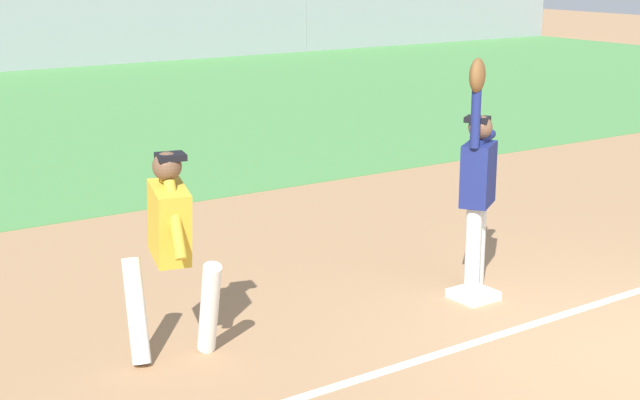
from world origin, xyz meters
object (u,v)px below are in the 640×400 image
fielder (478,178)px  parked_car_white (114,30)px  baseball (478,106)px  first_base (473,294)px  parked_car_black (244,24)px  runner (170,242)px

fielder → parked_car_white: bearing=-48.4°
baseball → parked_car_white: bearing=75.9°
first_base → fielder: 1.12m
first_base → baseball: baseball is taller
baseball → parked_car_white: (6.10, 24.22, -1.15)m
baseball → parked_car_black: size_ratio=0.02×
runner → parked_car_white: 25.79m
runner → parked_car_white: bearing=81.8°
first_base → fielder: size_ratio=0.17×
runner → parked_car_black: 27.87m
runner → parked_car_black: runner is taller
parked_car_black → fielder: bearing=-115.6°
first_base → parked_car_white: size_ratio=0.08×
baseball → fielder: bearing=24.4°
baseball → parked_car_white: size_ratio=0.02×
fielder → parked_car_black: fielder is taller
baseball → parked_car_white: baseball is taller
first_base → runner: (-2.98, 0.31, 0.96)m
parked_car_white → first_base: bearing=-107.5°
parked_car_black → runner: bearing=-121.6°
parked_car_white → parked_car_black: size_ratio=1.01×
runner → baseball: size_ratio=23.24×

